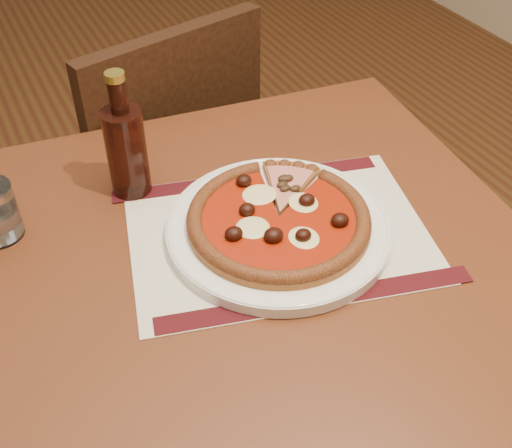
{
  "coord_description": "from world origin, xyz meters",
  "views": [
    {
      "loc": [
        0.07,
        -1.68,
        1.4
      ],
      "look_at": [
        0.39,
        -1.05,
        0.78
      ],
      "focal_mm": 45.0,
      "sensor_mm": 36.0,
      "label": 1
    }
  ],
  "objects_px": {
    "chair_far": "(159,169)",
    "pizza": "(279,219)",
    "table": "(262,294)",
    "plate": "(278,228)",
    "bottle": "(126,148)"
  },
  "relations": [
    {
      "from": "table",
      "to": "pizza",
      "type": "height_order",
      "value": "pizza"
    },
    {
      "from": "table",
      "to": "plate",
      "type": "xyz_separation_m",
      "value": [
        0.04,
        0.02,
        0.11
      ]
    },
    {
      "from": "chair_far",
      "to": "pizza",
      "type": "bearing_deg",
      "value": 77.46
    },
    {
      "from": "table",
      "to": "bottle",
      "type": "relative_size",
      "value": 4.19
    },
    {
      "from": "table",
      "to": "bottle",
      "type": "distance_m",
      "value": 0.31
    },
    {
      "from": "chair_far",
      "to": "plate",
      "type": "relative_size",
      "value": 2.6
    },
    {
      "from": "chair_far",
      "to": "pizza",
      "type": "xyz_separation_m",
      "value": [
        0.0,
        -0.57,
        0.28
      ]
    },
    {
      "from": "chair_far",
      "to": "bottle",
      "type": "xyz_separation_m",
      "value": [
        -0.16,
        -0.37,
        0.33
      ]
    },
    {
      "from": "plate",
      "to": "pizza",
      "type": "height_order",
      "value": "pizza"
    },
    {
      "from": "table",
      "to": "plate",
      "type": "relative_size",
      "value": 2.63
    },
    {
      "from": "plate",
      "to": "pizza",
      "type": "relative_size",
      "value": 1.23
    },
    {
      "from": "chair_far",
      "to": "plate",
      "type": "bearing_deg",
      "value": 77.48
    },
    {
      "from": "plate",
      "to": "bottle",
      "type": "distance_m",
      "value": 0.27
    },
    {
      "from": "chair_far",
      "to": "pizza",
      "type": "relative_size",
      "value": 3.2
    },
    {
      "from": "pizza",
      "to": "plate",
      "type": "bearing_deg",
      "value": 50.3
    }
  ]
}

